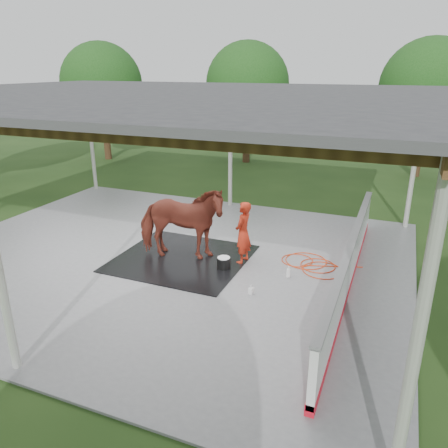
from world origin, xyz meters
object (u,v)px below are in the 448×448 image
at_px(dasher_board, 350,266).
at_px(handler, 243,233).
at_px(wash_bucket, 224,263).
at_px(horse, 181,223).

bearing_deg(dasher_board, handler, 170.19).
relative_size(dasher_board, wash_bucket, 24.71).
xyz_separation_m(handler, wash_bucket, (-0.29, -0.54, -0.62)).
distance_m(dasher_board, handler, 2.64).
bearing_deg(handler, horse, -69.17).
bearing_deg(handler, dasher_board, 85.85).
xyz_separation_m(dasher_board, horse, (-4.07, 0.05, 0.42)).
distance_m(horse, handler, 1.55).
height_order(dasher_board, handler, handler).
relative_size(dasher_board, horse, 3.59).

